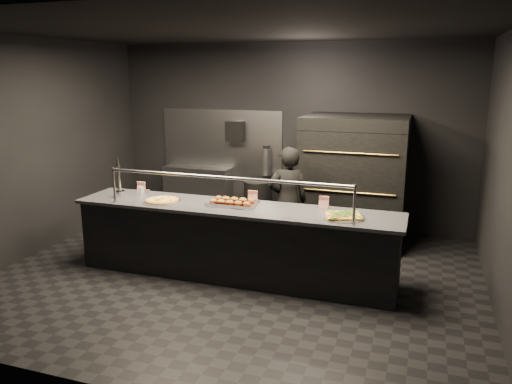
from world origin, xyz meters
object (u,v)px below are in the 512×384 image
(pizza_oven, at_px, (354,179))
(service_counter, at_px, (234,241))
(towel_dispenser, at_px, (235,131))
(slider_tray_a, at_px, (229,202))
(square_pizza, at_px, (343,216))
(fire_extinguisher, at_px, (266,161))
(slider_tray_b, at_px, (236,203))
(trash_bin, at_px, (258,204))
(round_pizza, at_px, (162,201))
(worker, at_px, (288,201))
(prep_shelf, at_px, (198,192))
(beer_tap, at_px, (119,185))

(pizza_oven, bearing_deg, service_counter, -122.27)
(towel_dispenser, relative_size, slider_tray_a, 0.64)
(service_counter, distance_m, square_pizza, 1.43)
(fire_extinguisher, distance_m, slider_tray_a, 2.35)
(slider_tray_b, xyz_separation_m, trash_bin, (-0.38, 2.00, -0.56))
(round_pizza, height_order, square_pizza, square_pizza)
(towel_dispenser, height_order, slider_tray_b, towel_dispenser)
(pizza_oven, distance_m, towel_dispenser, 2.23)
(slider_tray_a, xyz_separation_m, worker, (0.51, 0.94, -0.18))
(slider_tray_a, xyz_separation_m, trash_bin, (-0.28, 2.00, -0.56))
(pizza_oven, relative_size, slider_tray_b, 3.41)
(service_counter, bearing_deg, towel_dispenser, 110.63)
(prep_shelf, distance_m, round_pizza, 2.54)
(trash_bin, bearing_deg, prep_shelf, 168.36)
(trash_bin, bearing_deg, slider_tray_a, -81.98)
(pizza_oven, xyz_separation_m, trash_bin, (-1.58, 0.17, -0.57))
(fire_extinguisher, height_order, worker, worker)
(prep_shelf, bearing_deg, pizza_oven, -8.54)
(pizza_oven, relative_size, trash_bin, 2.43)
(slider_tray_a, bearing_deg, prep_shelf, 123.66)
(round_pizza, bearing_deg, square_pizza, 0.79)
(prep_shelf, height_order, fire_extinguisher, fire_extinguisher)
(slider_tray_a, height_order, trash_bin, slider_tray_a)
(service_counter, xyz_separation_m, beer_tap, (-1.60, -0.05, 0.62))
(fire_extinguisher, distance_m, slider_tray_b, 2.36)
(towel_dispenser, bearing_deg, prep_shelf, -174.29)
(towel_dispenser, height_order, beer_tap, towel_dispenser)
(round_pizza, height_order, trash_bin, round_pizza)
(pizza_oven, relative_size, worker, 1.24)
(slider_tray_a, height_order, slider_tray_b, slider_tray_b)
(worker, bearing_deg, round_pizza, 13.73)
(towel_dispenser, xyz_separation_m, slider_tray_b, (0.90, -2.32, -0.60))
(pizza_oven, bearing_deg, worker, -131.68)
(worker, bearing_deg, service_counter, 42.83)
(slider_tray_b, height_order, trash_bin, slider_tray_b)
(round_pizza, bearing_deg, service_counter, 5.12)
(square_pizza, distance_m, worker, 1.43)
(fire_extinguisher, xyz_separation_m, slider_tray_a, (0.25, -2.33, -0.11))
(fire_extinguisher, height_order, round_pizza, fire_extinguisher)
(pizza_oven, distance_m, trash_bin, 1.69)
(prep_shelf, relative_size, slider_tray_b, 2.14)
(prep_shelf, relative_size, towel_dispenser, 3.43)
(beer_tap, height_order, square_pizza, beer_tap)
(slider_tray_b, bearing_deg, square_pizza, -5.03)
(pizza_oven, relative_size, fire_extinguisher, 3.78)
(square_pizza, bearing_deg, service_counter, 177.74)
(worker, bearing_deg, slider_tray_b, 41.45)
(service_counter, xyz_separation_m, pizza_oven, (1.20, 1.90, 0.50))
(trash_bin, bearing_deg, pizza_oven, -6.11)
(pizza_oven, bearing_deg, round_pizza, -137.28)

